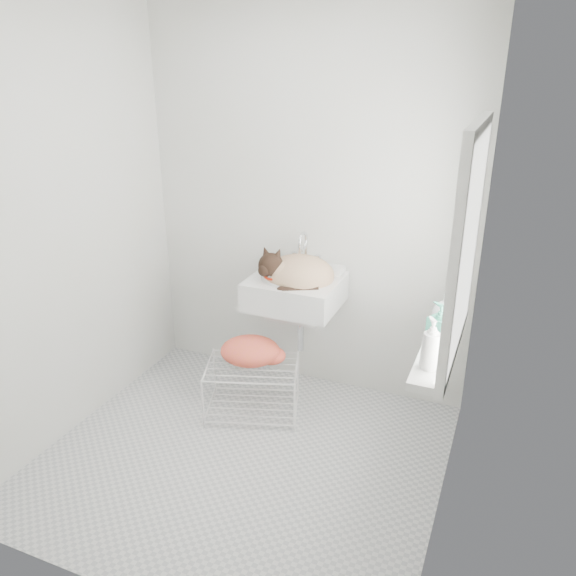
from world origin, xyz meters
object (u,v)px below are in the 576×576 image
at_px(wire_rack, 252,391).
at_px(bottle_b, 438,344).
at_px(sink, 295,278).
at_px(bottle_c, 445,325).
at_px(bottle_a, 429,368).
at_px(cat, 296,273).

height_order(wire_rack, bottle_b, bottle_b).
relative_size(sink, bottle_c, 2.97).
distance_m(sink, bottle_a, 1.27).
relative_size(sink, bottle_a, 2.77).
bearing_deg(sink, cat, -55.97).
xyz_separation_m(cat, bottle_c, (0.96, -0.32, -0.04)).
relative_size(wire_rack, bottle_a, 2.78).
height_order(bottle_a, bottle_c, bottle_a).
bearing_deg(sink, wire_rack, -120.79).
relative_size(bottle_a, bottle_c, 1.07).
xyz_separation_m(wire_rack, bottle_b, (1.15, -0.27, 0.70)).
height_order(sink, bottle_c, sink).
bearing_deg(cat, wire_rack, -136.99).
bearing_deg(bottle_b, cat, 150.23).
xyz_separation_m(sink, bottle_b, (0.97, -0.57, 0.00)).
bearing_deg(cat, sink, 111.16).
height_order(cat, bottle_a, cat).
bearing_deg(bottle_c, sink, 160.75).
relative_size(sink, cat, 1.11).
xyz_separation_m(bottle_a, bottle_b, (0.00, 0.25, 0.00)).
relative_size(wire_rack, bottle_b, 2.66).
bearing_deg(bottle_b, wire_rack, 166.62).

